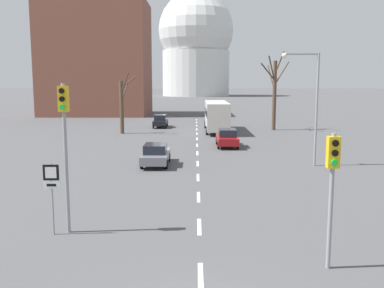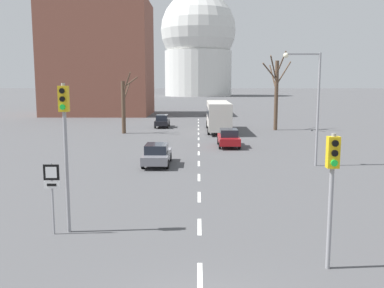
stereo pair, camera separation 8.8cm
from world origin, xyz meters
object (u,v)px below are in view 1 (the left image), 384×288
(street_lamp_right, at_px, (310,96))
(city_bus, at_px, (217,114))
(sedan_near_left, at_px, (160,121))
(sedan_far_left, at_px, (215,115))
(traffic_signal_near_right, at_px, (332,175))
(traffic_signal_near_left, at_px, (65,131))
(sedan_mid_centre, at_px, (156,154))
(sedan_far_right, at_px, (215,111))
(sedan_near_right, at_px, (227,138))
(route_sign_post, at_px, (52,186))

(street_lamp_right, relative_size, city_bus, 0.72)
(sedan_near_left, distance_m, sedan_far_left, 12.18)
(traffic_signal_near_right, bearing_deg, traffic_signal_near_left, 160.78)
(sedan_mid_centre, distance_m, sedan_far_left, 35.42)
(traffic_signal_near_right, bearing_deg, sedan_far_left, 91.39)
(street_lamp_right, bearing_deg, sedan_far_left, 97.95)
(traffic_signal_near_right, distance_m, sedan_mid_centre, 18.33)
(sedan_far_left, relative_size, sedan_far_right, 0.94)
(traffic_signal_near_left, height_order, sedan_near_right, traffic_signal_near_left)
(street_lamp_right, height_order, city_bus, street_lamp_right)
(traffic_signal_near_right, relative_size, sedan_near_left, 0.97)
(route_sign_post, bearing_deg, sedan_near_left, 88.68)
(sedan_far_left, height_order, city_bus, city_bus)
(sedan_mid_centre, xyz_separation_m, sedan_far_right, (6.14, 44.88, 0.02))
(sedan_mid_centre, xyz_separation_m, sedan_far_left, (5.70, 34.96, 0.09))
(sedan_mid_centre, height_order, city_bus, city_bus)
(sedan_near_right, height_order, sedan_far_left, sedan_far_left)
(sedan_far_left, xyz_separation_m, sedan_far_right, (0.44, 9.91, -0.07))
(route_sign_post, height_order, sedan_mid_centre, route_sign_post)
(traffic_signal_near_right, bearing_deg, sedan_near_left, 101.65)
(sedan_near_left, xyz_separation_m, sedan_near_right, (7.37, -16.70, -0.00))
(sedan_mid_centre, relative_size, sedan_far_right, 1.07)
(route_sign_post, bearing_deg, traffic_signal_near_left, 27.73)
(traffic_signal_near_right, bearing_deg, sedan_near_right, 92.95)
(sedan_near_right, bearing_deg, sedan_mid_centre, -123.26)
(street_lamp_right, bearing_deg, traffic_signal_near_left, -133.38)
(traffic_signal_near_right, bearing_deg, route_sign_post, 163.15)
(traffic_signal_near_right, relative_size, sedan_mid_centre, 0.94)
(traffic_signal_near_right, height_order, sedan_far_right, traffic_signal_near_right)
(sedan_mid_centre, bearing_deg, street_lamp_right, -0.90)
(sedan_near_right, bearing_deg, sedan_far_right, 89.22)
(traffic_signal_near_right, bearing_deg, city_bus, 92.56)
(traffic_signal_near_left, xyz_separation_m, traffic_signal_near_right, (9.09, -3.17, -0.98))
(traffic_signal_near_right, relative_size, route_sign_post, 1.54)
(route_sign_post, distance_m, sedan_near_right, 24.01)
(sedan_near_right, bearing_deg, city_bus, 91.74)
(route_sign_post, bearing_deg, sedan_far_right, 81.52)
(sedan_near_left, bearing_deg, route_sign_post, -91.32)
(sedan_far_left, bearing_deg, street_lamp_right, -82.05)
(city_bus, bearing_deg, sedan_near_right, -88.26)
(route_sign_post, xyz_separation_m, city_bus, (7.91, 34.56, 0.15))
(traffic_signal_near_left, xyz_separation_m, sedan_far_right, (8.27, 58.52, -3.19))
(traffic_signal_near_left, distance_m, route_sign_post, 2.15)
(sedan_near_left, bearing_deg, sedan_far_right, 68.09)
(traffic_signal_near_left, relative_size, sedan_near_right, 1.27)
(traffic_signal_near_right, relative_size, sedan_far_left, 1.07)
(sedan_near_right, relative_size, sedan_mid_centre, 1.00)
(sedan_near_right, height_order, city_bus, city_bus)
(street_lamp_right, distance_m, sedan_mid_centre, 11.36)
(sedan_near_left, height_order, sedan_far_right, sedan_near_left)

